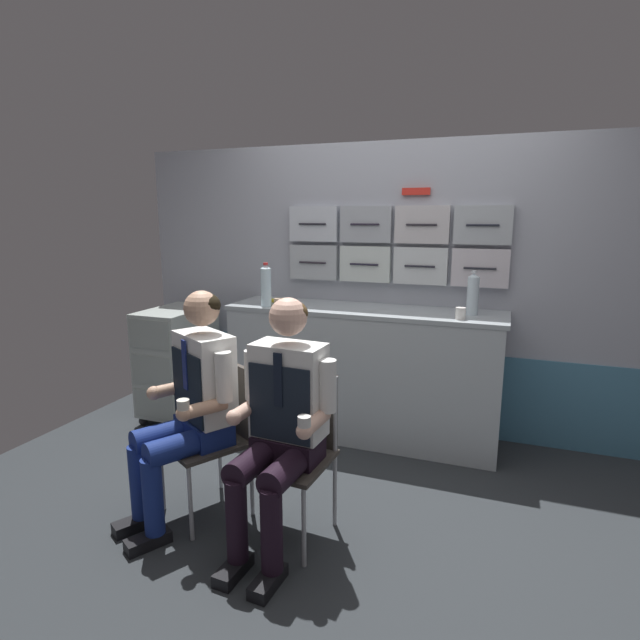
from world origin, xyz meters
name	(u,v)px	position (x,y,z in m)	size (l,w,h in m)	color
ground	(334,519)	(0.00, 0.00, -0.02)	(4.80, 4.80, 0.04)	#2A2E32
galley_bulkhead	(394,291)	(0.00, 1.37, 1.06)	(4.20, 0.14, 2.15)	#A7ABB8
galley_counter	(362,372)	(-0.16, 1.09, 0.48)	(1.99, 0.53, 0.97)	#B2BCC1
service_trolley	(178,359)	(-1.66, 0.91, 0.48)	(0.40, 0.65, 0.89)	black
folding_chair_left	(220,422)	(-0.63, -0.12, 0.51)	(0.55, 0.55, 0.83)	#A8AAAF
crew_member_left	(191,398)	(-0.71, -0.26, 0.68)	(0.59, 0.68, 1.25)	black
folding_chair_right	(297,436)	(-0.16, -0.15, 0.51)	(0.43, 0.43, 0.83)	#A8AAAF
crew_member_right	(281,416)	(-0.17, -0.31, 0.68)	(0.49, 0.62, 1.24)	black
water_bottle_tall	(266,286)	(-0.85, 0.93, 1.12)	(0.08, 0.08, 0.32)	silver
water_bottle_short	(473,294)	(0.59, 1.12, 1.11)	(0.08, 0.08, 0.30)	silver
coffee_cup_spare	(278,302)	(-0.77, 0.95, 1.00)	(0.06, 0.06, 0.06)	tan
coffee_cup_white	(461,313)	(0.53, 0.93, 1.01)	(0.06, 0.06, 0.08)	white
snack_banana	(280,300)	(-0.82, 1.08, 0.99)	(0.17, 0.10, 0.04)	yellow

